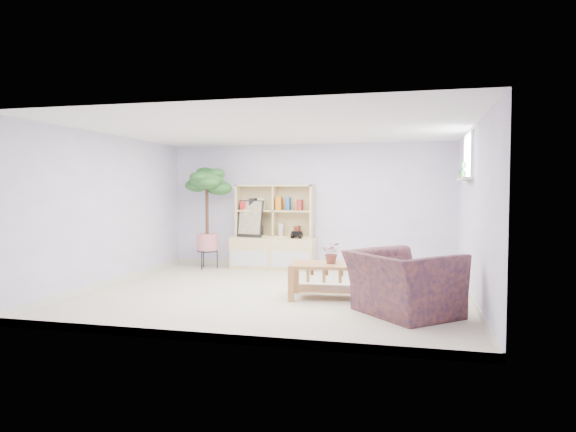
% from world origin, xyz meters
% --- Properties ---
extents(floor, '(5.50, 5.00, 0.01)m').
position_xyz_m(floor, '(0.00, 0.00, 0.00)').
color(floor, beige).
rests_on(floor, ground).
extents(ceiling, '(5.50, 5.00, 0.01)m').
position_xyz_m(ceiling, '(0.00, 0.00, 2.40)').
color(ceiling, white).
rests_on(ceiling, walls).
extents(walls, '(5.51, 5.01, 2.40)m').
position_xyz_m(walls, '(0.00, 0.00, 1.20)').
color(walls, silver).
rests_on(walls, floor).
extents(baseboard, '(5.50, 5.00, 0.10)m').
position_xyz_m(baseboard, '(0.00, 0.00, 0.05)').
color(baseboard, silver).
rests_on(baseboard, floor).
extents(window, '(0.10, 0.98, 0.68)m').
position_xyz_m(window, '(2.73, 0.60, 2.00)').
color(window, '#C0D4F9').
rests_on(window, walls).
extents(window_sill, '(0.14, 1.00, 0.04)m').
position_xyz_m(window_sill, '(2.67, 0.60, 1.68)').
color(window_sill, silver).
rests_on(window_sill, walls).
extents(storage_unit, '(1.62, 0.55, 1.62)m').
position_xyz_m(storage_unit, '(-0.65, 2.24, 0.81)').
color(storage_unit, beige).
rests_on(storage_unit, floor).
extents(poster, '(0.53, 0.20, 0.71)m').
position_xyz_m(poster, '(-1.10, 2.19, 0.96)').
color(poster, yellow).
rests_on(poster, storage_unit).
extents(toy_truck, '(0.29, 0.21, 0.15)m').
position_xyz_m(toy_truck, '(-0.17, 2.16, 0.68)').
color(toy_truck, black).
rests_on(toy_truck, storage_unit).
extents(coffee_table, '(1.25, 0.76, 0.49)m').
position_xyz_m(coffee_table, '(0.87, -0.14, 0.24)').
color(coffee_table, '#915F36').
rests_on(coffee_table, floor).
extents(table_plant, '(0.28, 0.24, 0.30)m').
position_xyz_m(table_plant, '(0.85, -0.12, 0.64)').
color(table_plant, '#286025').
rests_on(table_plant, coffee_table).
extents(floor_tree, '(0.91, 0.91, 1.97)m').
position_xyz_m(floor_tree, '(-1.89, 1.96, 0.98)').
color(floor_tree, '#19561E').
rests_on(floor_tree, floor).
extents(armchair, '(1.57, 1.58, 0.88)m').
position_xyz_m(armchair, '(1.84, -0.88, 0.44)').
color(armchair, '#141836').
rests_on(armchair, floor).
extents(sill_plant, '(0.16, 0.14, 0.24)m').
position_xyz_m(sill_plant, '(2.67, 0.78, 1.82)').
color(sill_plant, '#19561E').
rests_on(sill_plant, window_sill).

